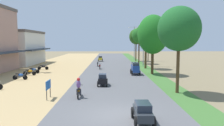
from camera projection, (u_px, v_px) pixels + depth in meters
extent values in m
plane|color=#7A6B4C|center=(118.00, 116.00, 13.31)|extent=(180.00, 180.00, 0.00)
cube|color=#565659|center=(118.00, 116.00, 13.31)|extent=(9.00, 140.00, 0.08)
cube|color=#3D6B2D|center=(208.00, 115.00, 13.38)|extent=(2.40, 140.00, 0.06)
cube|color=#2D3847|center=(4.00, 53.00, 30.34)|extent=(1.20, 12.43, 0.25)
cube|color=silver|center=(15.00, 49.00, 43.52)|extent=(8.93, 11.74, 6.40)
cube|color=#2D3847|center=(40.00, 49.00, 43.60)|extent=(1.20, 11.74, 0.25)
cube|color=#59514C|center=(14.00, 32.00, 43.18)|extent=(9.13, 11.94, 0.50)
cylinder|color=black|center=(0.00, 87.00, 20.37)|extent=(0.56, 0.06, 0.56)
cylinder|color=black|center=(25.00, 77.00, 25.66)|extent=(0.56, 0.06, 0.56)
cylinder|color=black|center=(15.00, 78.00, 25.65)|extent=(0.56, 0.06, 0.56)
cube|color=#333338|center=(20.00, 76.00, 25.64)|extent=(1.12, 0.12, 0.12)
ellipsoid|color=#1E4CA5|center=(21.00, 75.00, 25.63)|extent=(0.64, 0.28, 0.32)
cube|color=black|center=(18.00, 74.00, 25.61)|extent=(0.44, 0.20, 0.10)
cylinder|color=#A5A8AD|center=(25.00, 75.00, 25.64)|extent=(0.26, 0.05, 0.68)
cylinder|color=black|center=(24.00, 72.00, 25.60)|extent=(0.04, 0.54, 0.04)
cylinder|color=black|center=(34.00, 73.00, 29.08)|extent=(0.56, 0.06, 0.56)
cylinder|color=black|center=(25.00, 73.00, 29.06)|extent=(0.56, 0.06, 0.56)
cube|color=#333338|center=(29.00, 72.00, 29.05)|extent=(1.12, 0.12, 0.12)
ellipsoid|color=orange|center=(30.00, 71.00, 29.04)|extent=(0.64, 0.28, 0.32)
cube|color=black|center=(27.00, 70.00, 29.02)|extent=(0.44, 0.20, 0.10)
cylinder|color=#A5A8AD|center=(34.00, 71.00, 29.05)|extent=(0.26, 0.05, 0.68)
cylinder|color=black|center=(33.00, 69.00, 29.01)|extent=(0.04, 0.54, 0.04)
cylinder|color=black|center=(38.00, 71.00, 30.83)|extent=(0.56, 0.06, 0.56)
cylinder|color=black|center=(29.00, 72.00, 30.81)|extent=(0.56, 0.06, 0.56)
cube|color=#333338|center=(33.00, 70.00, 30.80)|extent=(1.12, 0.12, 0.12)
ellipsoid|color=#1E4CA5|center=(34.00, 69.00, 30.79)|extent=(0.64, 0.28, 0.32)
cube|color=black|center=(31.00, 69.00, 30.77)|extent=(0.44, 0.20, 0.10)
cylinder|color=#A5A8AD|center=(37.00, 70.00, 30.80)|extent=(0.26, 0.05, 0.68)
cylinder|color=black|center=(37.00, 67.00, 30.76)|extent=(0.04, 0.54, 0.04)
cylinder|color=black|center=(47.00, 68.00, 34.83)|extent=(0.56, 0.06, 0.56)
cylinder|color=black|center=(39.00, 68.00, 34.82)|extent=(0.56, 0.06, 0.56)
cube|color=#333338|center=(43.00, 67.00, 34.81)|extent=(1.12, 0.12, 0.12)
ellipsoid|color=black|center=(43.00, 66.00, 34.79)|extent=(0.64, 0.28, 0.32)
cube|color=black|center=(41.00, 65.00, 34.78)|extent=(0.44, 0.20, 0.10)
cylinder|color=#A5A8AD|center=(46.00, 66.00, 34.81)|extent=(0.26, 0.05, 0.68)
cylinder|color=black|center=(46.00, 64.00, 34.77)|extent=(0.04, 0.54, 0.04)
cylinder|color=#262628|center=(47.00, 95.00, 16.62)|extent=(0.06, 0.06, 0.80)
cylinder|color=#262628|center=(50.00, 92.00, 17.62)|extent=(0.06, 0.06, 0.80)
cube|color=#1959B2|center=(48.00, 85.00, 17.04)|extent=(0.04, 1.30, 0.70)
cylinder|color=#4C351E|center=(178.00, 67.00, 18.95)|extent=(0.29, 0.29, 4.66)
ellipsoid|color=#1B5B25|center=(179.00, 29.00, 18.61)|extent=(3.75, 3.75, 3.94)
cylinder|color=#4C351E|center=(152.00, 60.00, 30.17)|extent=(0.39, 0.39, 4.10)
ellipsoid|color=#1B661D|center=(153.00, 34.00, 29.82)|extent=(4.32, 4.32, 5.54)
cylinder|color=#4C351E|center=(146.00, 53.00, 36.52)|extent=(0.38, 0.38, 5.42)
ellipsoid|color=#1E601F|center=(146.00, 32.00, 36.16)|extent=(3.15, 3.15, 3.31)
cylinder|color=#4C351E|center=(139.00, 51.00, 44.87)|extent=(0.28, 0.28, 5.07)
ellipsoid|color=#1F601F|center=(139.00, 35.00, 44.53)|extent=(3.03, 3.03, 3.31)
cylinder|color=#4C351E|center=(136.00, 51.00, 50.44)|extent=(0.27, 0.27, 4.81)
ellipsoid|color=#244F18|center=(136.00, 37.00, 50.10)|extent=(3.27, 3.27, 3.66)
cylinder|color=gray|center=(143.00, 47.00, 39.30)|extent=(0.16, 0.16, 7.31)
cylinder|color=gray|center=(140.00, 28.00, 38.94)|extent=(1.40, 0.08, 0.08)
ellipsoid|color=silver|center=(136.00, 28.00, 38.93)|extent=(0.36, 0.20, 0.14)
cylinder|color=gray|center=(147.00, 28.00, 38.95)|extent=(1.40, 0.08, 0.08)
ellipsoid|color=silver|center=(151.00, 28.00, 38.97)|extent=(0.36, 0.20, 0.14)
cylinder|color=gray|center=(134.00, 43.00, 53.46)|extent=(0.16, 0.16, 8.40)
cylinder|color=gray|center=(132.00, 27.00, 53.04)|extent=(1.40, 0.08, 0.08)
ellipsoid|color=silver|center=(129.00, 27.00, 53.04)|extent=(0.36, 0.20, 0.14)
cylinder|color=gray|center=(137.00, 27.00, 53.06)|extent=(1.40, 0.08, 0.08)
ellipsoid|color=silver|center=(140.00, 27.00, 53.07)|extent=(0.36, 0.20, 0.14)
cylinder|color=brown|center=(153.00, 42.00, 39.87)|extent=(0.20, 0.20, 9.11)
cube|color=#473323|center=(153.00, 20.00, 39.46)|extent=(1.80, 0.10, 0.10)
cylinder|color=brown|center=(148.00, 42.00, 50.47)|extent=(0.20, 0.20, 8.96)
cube|color=#473323|center=(149.00, 26.00, 50.07)|extent=(1.80, 0.10, 0.10)
cube|color=#282D33|center=(143.00, 113.00, 12.00)|extent=(0.88, 2.25, 0.44)
cube|color=#232B38|center=(143.00, 106.00, 11.86)|extent=(0.81, 1.30, 0.40)
cylinder|color=black|center=(154.00, 122.00, 11.22)|extent=(0.11, 0.64, 0.64)
cylinder|color=black|center=(136.00, 122.00, 11.21)|extent=(0.11, 0.64, 0.64)
cylinder|color=black|center=(149.00, 112.00, 12.84)|extent=(0.11, 0.64, 0.64)
cylinder|color=black|center=(132.00, 112.00, 12.82)|extent=(0.11, 0.64, 0.64)
cube|color=black|center=(103.00, 80.00, 22.27)|extent=(0.84, 1.95, 0.50)
cube|color=#232B38|center=(103.00, 76.00, 22.18)|extent=(0.77, 1.10, 0.40)
cylinder|color=black|center=(98.00, 81.00, 22.99)|extent=(0.10, 0.60, 0.60)
cylinder|color=black|center=(107.00, 81.00, 23.01)|extent=(0.10, 0.60, 0.60)
cylinder|color=black|center=(98.00, 84.00, 21.60)|extent=(0.10, 0.60, 0.60)
cylinder|color=black|center=(107.00, 84.00, 21.61)|extent=(0.10, 0.60, 0.60)
cube|color=navy|center=(135.00, 68.00, 29.69)|extent=(0.95, 2.40, 0.95)
cube|color=#232B38|center=(135.00, 64.00, 29.53)|extent=(0.87, 2.00, 0.35)
cylinder|color=black|center=(140.00, 73.00, 28.89)|extent=(0.12, 0.68, 0.68)
cylinder|color=black|center=(132.00, 73.00, 28.88)|extent=(0.12, 0.68, 0.68)
cylinder|color=black|center=(138.00, 71.00, 30.61)|extent=(0.12, 0.68, 0.68)
cylinder|color=black|center=(131.00, 71.00, 30.60)|extent=(0.12, 0.68, 0.68)
cube|color=gold|center=(100.00, 59.00, 49.91)|extent=(0.84, 1.95, 0.50)
cube|color=#232B38|center=(100.00, 57.00, 49.81)|extent=(0.77, 1.10, 0.40)
cylinder|color=black|center=(99.00, 60.00, 50.63)|extent=(0.10, 0.60, 0.60)
cylinder|color=black|center=(102.00, 60.00, 50.64)|extent=(0.10, 0.60, 0.60)
cylinder|color=black|center=(98.00, 60.00, 49.23)|extent=(0.10, 0.60, 0.60)
cylinder|color=black|center=(102.00, 60.00, 49.25)|extent=(0.10, 0.60, 0.60)
cylinder|color=black|center=(80.00, 92.00, 18.17)|extent=(0.06, 0.56, 0.56)
cylinder|color=black|center=(78.00, 96.00, 16.94)|extent=(0.06, 0.56, 0.56)
cube|color=#333338|center=(79.00, 92.00, 17.54)|extent=(0.12, 1.12, 0.12)
ellipsoid|color=orange|center=(79.00, 90.00, 17.60)|extent=(0.28, 0.64, 0.32)
cube|color=black|center=(78.00, 89.00, 17.23)|extent=(0.20, 0.44, 0.10)
cylinder|color=#A5A8AD|center=(80.00, 89.00, 18.09)|extent=(0.05, 0.26, 0.68)
cylinder|color=black|center=(80.00, 85.00, 17.99)|extent=(0.54, 0.04, 0.04)
ellipsoid|color=#724C8C|center=(78.00, 84.00, 17.27)|extent=(0.36, 0.28, 0.64)
sphere|color=red|center=(78.00, 79.00, 17.27)|extent=(0.28, 0.28, 0.28)
cylinder|color=#2D2D38|center=(77.00, 92.00, 17.44)|extent=(0.12, 0.12, 0.48)
cylinder|color=#2D2D38|center=(80.00, 92.00, 17.44)|extent=(0.12, 0.12, 0.48)
cylinder|color=black|center=(100.00, 67.00, 36.30)|extent=(0.06, 0.56, 0.56)
cylinder|color=black|center=(100.00, 68.00, 35.07)|extent=(0.06, 0.56, 0.56)
cube|color=#333338|center=(100.00, 66.00, 35.67)|extent=(0.12, 1.12, 0.12)
ellipsoid|color=red|center=(100.00, 65.00, 35.73)|extent=(0.28, 0.64, 0.32)
cube|color=black|center=(100.00, 65.00, 35.36)|extent=(0.20, 0.44, 0.10)
cylinder|color=#A5A8AD|center=(100.00, 65.00, 36.22)|extent=(0.05, 0.26, 0.68)
cylinder|color=black|center=(100.00, 63.00, 36.12)|extent=(0.54, 0.04, 0.04)
cylinder|color=black|center=(98.00, 64.00, 40.35)|extent=(0.06, 0.56, 0.56)
cylinder|color=black|center=(97.00, 65.00, 39.12)|extent=(0.06, 0.56, 0.56)
cube|color=#333338|center=(98.00, 64.00, 39.72)|extent=(0.12, 1.12, 0.12)
ellipsoid|color=black|center=(98.00, 63.00, 39.78)|extent=(0.28, 0.64, 0.32)
cube|color=black|center=(98.00, 63.00, 39.41)|extent=(0.20, 0.44, 0.10)
cylinder|color=#A5A8AD|center=(98.00, 63.00, 40.26)|extent=(0.05, 0.26, 0.68)
cylinder|color=black|center=(98.00, 61.00, 40.17)|extent=(0.54, 0.04, 0.04)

